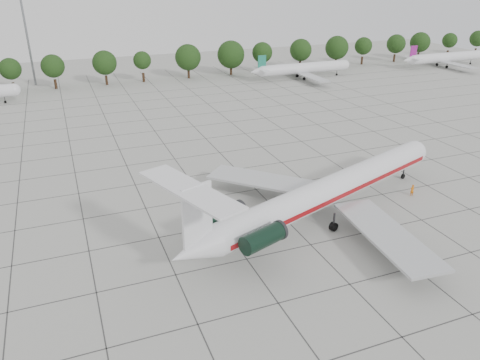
{
  "coord_description": "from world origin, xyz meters",
  "views": [
    {
      "loc": [
        -24.5,
        -47.96,
        29.03
      ],
      "look_at": [
        -3.78,
        4.73,
        3.5
      ],
      "focal_mm": 35.0,
      "sensor_mm": 36.0,
      "label": 1
    }
  ],
  "objects_px": {
    "ground_crew": "(412,190)",
    "bg_airliner_e": "(445,58)",
    "bg_airliner_d": "(304,68)",
    "floodlight_mast": "(26,31)",
    "main_airliner": "(321,193)"
  },
  "relations": [
    {
      "from": "ground_crew",
      "to": "bg_airliner_e",
      "type": "relative_size",
      "value": 0.06
    },
    {
      "from": "bg_airliner_d",
      "to": "floodlight_mast",
      "type": "relative_size",
      "value": 1.11
    },
    {
      "from": "main_airliner",
      "to": "ground_crew",
      "type": "distance_m",
      "value": 16.1
    },
    {
      "from": "main_airliner",
      "to": "floodlight_mast",
      "type": "height_order",
      "value": "floodlight_mast"
    },
    {
      "from": "main_airliner",
      "to": "floodlight_mast",
      "type": "xyz_separation_m",
      "value": [
        -33.85,
        95.28,
        10.51
      ]
    },
    {
      "from": "bg_airliner_d",
      "to": "main_airliner",
      "type": "bearing_deg",
      "value": -117.13
    },
    {
      "from": "ground_crew",
      "to": "bg_airliner_e",
      "type": "height_order",
      "value": "bg_airliner_e"
    },
    {
      "from": "bg_airliner_d",
      "to": "floodlight_mast",
      "type": "bearing_deg",
      "value": 164.99
    },
    {
      "from": "ground_crew",
      "to": "floodlight_mast",
      "type": "bearing_deg",
      "value": -57.18
    },
    {
      "from": "main_airliner",
      "to": "ground_crew",
      "type": "relative_size",
      "value": 26.93
    },
    {
      "from": "bg_airliner_e",
      "to": "ground_crew",
      "type": "bearing_deg",
      "value": -135.46
    },
    {
      "from": "main_airliner",
      "to": "bg_airliner_d",
      "type": "distance_m",
      "value": 85.17
    },
    {
      "from": "main_airliner",
      "to": "bg_airliner_e",
      "type": "xyz_separation_m",
      "value": [
        90.41,
        74.97,
        -0.87
      ]
    },
    {
      "from": "main_airliner",
      "to": "ground_crew",
      "type": "height_order",
      "value": "main_airliner"
    },
    {
      "from": "ground_crew",
      "to": "floodlight_mast",
      "type": "xyz_separation_m",
      "value": [
        -49.6,
        93.8,
        13.46
      ]
    }
  ]
}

